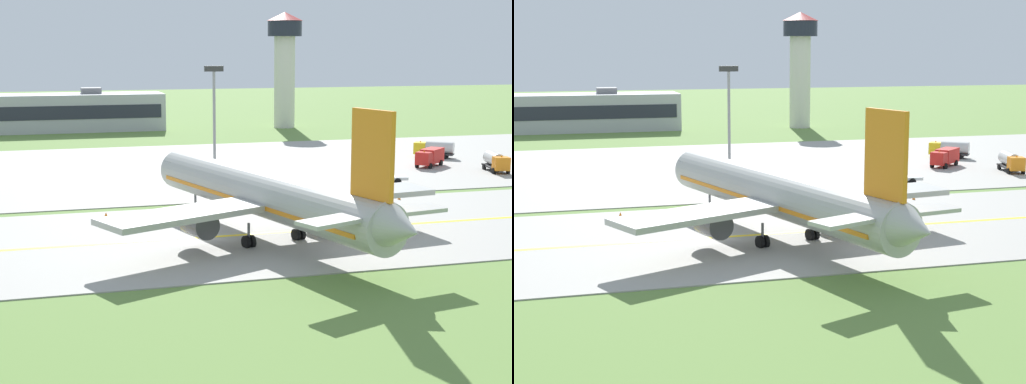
% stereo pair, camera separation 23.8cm
% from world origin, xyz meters
% --- Properties ---
extents(ground_plane, '(500.00, 500.00, 0.00)m').
position_xyz_m(ground_plane, '(0.00, 0.00, 0.00)').
color(ground_plane, olive).
extents(taxiway_strip, '(240.00, 28.00, 0.10)m').
position_xyz_m(taxiway_strip, '(0.00, 0.00, 0.05)').
color(taxiway_strip, '#9E9B93').
rests_on(taxiway_strip, ground).
extents(apron_pad, '(140.00, 52.00, 0.10)m').
position_xyz_m(apron_pad, '(10.00, 42.00, 0.05)').
color(apron_pad, '#9E9B93').
rests_on(apron_pad, ground).
extents(taxiway_centreline, '(220.00, 0.60, 0.01)m').
position_xyz_m(taxiway_centreline, '(0.00, 0.00, 0.11)').
color(taxiway_centreline, yellow).
rests_on(taxiway_centreline, taxiway_strip).
extents(airplane_lead, '(31.94, 38.97, 12.70)m').
position_xyz_m(airplane_lead, '(6.28, -2.28, 4.13)').
color(airplane_lead, '#ADADA8').
rests_on(airplane_lead, ground).
extents(service_truck_baggage, '(5.91, 5.43, 2.60)m').
position_xyz_m(service_truck_baggage, '(41.54, 33.67, 1.53)').
color(service_truck_baggage, red).
rests_on(service_truck_baggage, ground).
extents(service_truck_fuel, '(3.45, 6.32, 2.65)m').
position_xyz_m(service_truck_fuel, '(48.05, 26.88, 1.53)').
color(service_truck_fuel, orange).
rests_on(service_truck_fuel, ground).
extents(service_truck_catering, '(5.98, 5.32, 2.65)m').
position_xyz_m(service_truck_catering, '(46.46, 41.70, 1.53)').
color(service_truck_catering, yellow).
rests_on(service_truck_catering, ground).
extents(service_truck_pushback, '(6.67, 3.24, 2.59)m').
position_xyz_m(service_truck_pushback, '(27.69, 22.36, 1.18)').
color(service_truck_pushback, silver).
rests_on(service_truck_pushback, ground).
extents(terminal_building, '(48.41, 11.16, 8.74)m').
position_xyz_m(terminal_building, '(-11.02, 98.89, 3.79)').
color(terminal_building, '#B2B2B7').
rests_on(terminal_building, ground).
extents(control_tower, '(7.60, 7.60, 24.17)m').
position_xyz_m(control_tower, '(38.58, 93.34, 14.70)').
color(control_tower, silver).
rests_on(control_tower, ground).
extents(apron_light_mast, '(2.40, 0.50, 14.70)m').
position_xyz_m(apron_light_mast, '(9.03, 30.10, 9.33)').
color(apron_light_mast, gray).
rests_on(apron_light_mast, ground).
extents(traffic_cone_near_edge, '(0.44, 0.44, 0.60)m').
position_xyz_m(traffic_cone_near_edge, '(26.21, 11.81, 0.30)').
color(traffic_cone_near_edge, orange).
rests_on(traffic_cone_near_edge, ground).
extents(traffic_cone_mid_edge, '(0.44, 0.44, 0.60)m').
position_xyz_m(traffic_cone_mid_edge, '(13.36, 12.19, 0.30)').
color(traffic_cone_mid_edge, orange).
rests_on(traffic_cone_mid_edge, ground).
extents(traffic_cone_far_edge, '(0.44, 0.44, 0.60)m').
position_xyz_m(traffic_cone_far_edge, '(-6.54, 11.27, 0.30)').
color(traffic_cone_far_edge, orange).
rests_on(traffic_cone_far_edge, ground).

